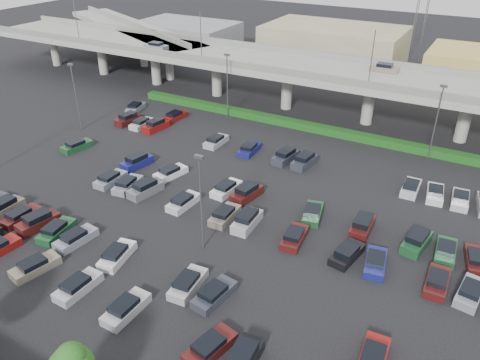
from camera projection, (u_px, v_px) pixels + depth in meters
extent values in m
plane|color=black|center=(242.00, 210.00, 52.77)|extent=(280.00, 280.00, 0.00)
cube|color=gray|center=(340.00, 75.00, 73.59)|extent=(150.00, 13.00, 1.10)
cube|color=slate|center=(327.00, 78.00, 68.31)|extent=(150.00, 0.50, 1.00)
cube|color=slate|center=(353.00, 59.00, 77.83)|extent=(150.00, 0.50, 1.00)
cylinder|color=gray|center=(55.00, 50.00, 103.12)|extent=(1.80, 1.80, 6.70)
cube|color=slate|center=(52.00, 35.00, 101.58)|extent=(2.60, 9.75, 0.50)
cylinder|color=gray|center=(102.00, 58.00, 97.17)|extent=(1.80, 1.80, 6.70)
cube|color=slate|center=(100.00, 43.00, 95.63)|extent=(2.60, 9.75, 0.50)
cylinder|color=gray|center=(156.00, 67.00, 91.22)|extent=(1.80, 1.80, 6.70)
cube|color=slate|center=(154.00, 51.00, 89.68)|extent=(2.60, 9.75, 0.50)
cylinder|color=gray|center=(217.00, 78.00, 85.27)|extent=(1.80, 1.80, 6.70)
cube|color=slate|center=(216.00, 60.00, 83.73)|extent=(2.60, 9.75, 0.50)
cylinder|color=gray|center=(287.00, 90.00, 79.32)|extent=(1.80, 1.80, 6.70)
cube|color=slate|center=(288.00, 71.00, 77.78)|extent=(2.60, 9.75, 0.50)
cylinder|color=gray|center=(368.00, 103.00, 73.37)|extent=(1.80, 1.80, 6.70)
cube|color=slate|center=(371.00, 84.00, 71.83)|extent=(2.60, 9.75, 0.50)
cylinder|color=gray|center=(464.00, 120.00, 67.42)|extent=(1.80, 1.80, 6.70)
cube|color=slate|center=(470.00, 99.00, 65.88)|extent=(2.60, 9.75, 0.50)
cube|color=gray|center=(156.00, 47.00, 85.28)|extent=(4.40, 1.82, 0.82)
cube|color=black|center=(156.00, 44.00, 84.98)|extent=(2.30, 1.60, 0.50)
cube|color=#786C5E|center=(384.00, 69.00, 72.85)|extent=(4.40, 1.82, 0.82)
cube|color=black|center=(385.00, 65.00, 72.54)|extent=(2.30, 1.60, 0.50)
cylinder|color=#4E4F54|center=(77.00, 21.00, 87.97)|extent=(0.14, 0.14, 8.00)
cylinder|color=#4E4F54|center=(201.00, 37.00, 76.07)|extent=(0.14, 0.14, 8.00)
cylinder|color=#4E4F54|center=(372.00, 60.00, 64.16)|extent=(0.14, 0.14, 8.00)
cube|color=gray|center=(131.00, 29.00, 104.07)|extent=(50.93, 30.13, 1.10)
cube|color=slate|center=(131.00, 24.00, 103.55)|extent=(47.34, 22.43, 1.00)
cylinder|color=gray|center=(102.00, 32.00, 119.41)|extent=(1.60, 1.60, 6.70)
cylinder|color=gray|center=(121.00, 41.00, 110.92)|extent=(1.60, 1.60, 6.70)
cylinder|color=gray|center=(143.00, 51.00, 102.44)|extent=(1.60, 1.60, 6.70)
cylinder|color=gray|center=(169.00, 63.00, 93.95)|extent=(1.60, 1.60, 6.70)
cube|color=#134213|center=(321.00, 129.00, 71.53)|extent=(66.00, 1.60, 1.10)
sphere|color=#174813|center=(71.00, 358.00, 29.81)|extent=(2.08, 2.08, 2.08)
cube|color=#786C5E|center=(35.00, 267.00, 43.47)|extent=(2.70, 4.68, 0.82)
cube|color=black|center=(32.00, 263.00, 43.02)|extent=(2.05, 2.58, 0.50)
cube|color=#AFAEB3|center=(78.00, 287.00, 41.14)|extent=(1.94, 4.45, 0.82)
cube|color=black|center=(75.00, 283.00, 40.68)|extent=(1.66, 2.34, 0.50)
cube|color=#AFAEB3|center=(126.00, 309.00, 38.80)|extent=(1.90, 4.43, 0.82)
cube|color=black|center=(124.00, 305.00, 38.34)|extent=(1.65, 2.33, 0.50)
cube|color=#461312|center=(210.00, 348.00, 35.29)|extent=(2.69, 4.68, 0.82)
cube|color=black|center=(209.00, 344.00, 34.83)|extent=(2.04, 2.58, 0.50)
cube|color=black|center=(242.00, 354.00, 33.67)|extent=(1.80, 2.72, 0.65)
cube|color=#786C5E|center=(4.00, 209.00, 51.90)|extent=(1.90, 4.43, 1.05)
cube|color=black|center=(2.00, 203.00, 51.50)|extent=(1.65, 2.63, 0.65)
cube|color=#461312|center=(21.00, 217.00, 50.79)|extent=(1.84, 4.41, 0.82)
cube|color=black|center=(18.00, 213.00, 50.33)|extent=(1.61, 2.31, 0.50)
cube|color=#461312|center=(38.00, 223.00, 49.56)|extent=(2.54, 4.64, 1.05)
cube|color=black|center=(37.00, 217.00, 49.16)|extent=(2.02, 2.83, 0.65)
cube|color=#1B4B27|center=(57.00, 231.00, 48.45)|extent=(2.47, 4.63, 0.82)
cube|color=black|center=(54.00, 227.00, 47.99)|extent=(1.93, 2.52, 0.50)
cube|color=gray|center=(76.00, 239.00, 47.28)|extent=(2.26, 4.56, 0.82)
cube|color=black|center=(73.00, 235.00, 46.82)|extent=(1.83, 2.45, 0.50)
cube|color=white|center=(117.00, 256.00, 44.94)|extent=(2.57, 4.65, 0.82)
cube|color=black|center=(115.00, 252.00, 44.49)|extent=(1.98, 2.55, 0.50)
cube|color=#AFAEB3|center=(188.00, 284.00, 41.44)|extent=(2.19, 4.54, 0.82)
cube|color=black|center=(186.00, 280.00, 40.98)|extent=(1.79, 2.43, 0.50)
cube|color=#30333E|center=(214.00, 295.00, 40.27)|extent=(2.37, 4.60, 0.82)
cube|color=black|center=(213.00, 291.00, 39.81)|extent=(1.89, 2.49, 0.50)
cube|color=maroon|center=(373.00, 359.00, 34.42)|extent=(2.07, 4.50, 0.82)
cube|color=black|center=(373.00, 355.00, 33.96)|extent=(1.73, 2.39, 0.50)
cube|color=gray|center=(111.00, 180.00, 58.00)|extent=(1.85, 4.41, 0.82)
cube|color=black|center=(109.00, 176.00, 57.53)|extent=(1.62, 2.31, 0.50)
cube|color=gray|center=(128.00, 185.00, 56.83)|extent=(2.41, 4.61, 0.82)
cube|color=black|center=(126.00, 181.00, 56.37)|extent=(1.91, 2.50, 0.50)
cube|color=slate|center=(146.00, 190.00, 55.60)|extent=(2.60, 4.66, 1.05)
cube|color=black|center=(145.00, 184.00, 55.20)|extent=(2.05, 2.85, 0.65)
cube|color=silver|center=(184.00, 203.00, 53.32)|extent=(2.07, 4.50, 0.82)
cube|color=black|center=(182.00, 199.00, 52.86)|extent=(1.73, 2.39, 0.50)
cube|color=#786C5E|center=(225.00, 216.00, 50.98)|extent=(1.92, 4.44, 0.82)
cube|color=black|center=(224.00, 212.00, 50.52)|extent=(1.65, 2.34, 0.50)
cube|color=#AFAEB3|center=(247.00, 222.00, 49.76)|extent=(1.98, 4.46, 1.05)
cube|color=black|center=(247.00, 215.00, 49.36)|extent=(1.70, 2.66, 0.65)
cube|color=#461312|center=(295.00, 238.00, 47.48)|extent=(2.25, 4.56, 0.82)
cube|color=black|center=(294.00, 234.00, 47.02)|extent=(1.82, 2.45, 0.50)
cube|color=black|center=(347.00, 254.00, 45.14)|extent=(2.57, 4.65, 0.82)
cube|color=black|center=(347.00, 250.00, 44.68)|extent=(1.98, 2.55, 0.50)
cube|color=navy|center=(375.00, 263.00, 43.97)|extent=(2.49, 4.63, 0.82)
cube|color=black|center=(376.00, 259.00, 43.51)|extent=(1.95, 2.52, 0.50)
cube|color=#461312|center=(437.00, 283.00, 41.63)|extent=(1.88, 4.42, 0.82)
cube|color=black|center=(438.00, 278.00, 41.17)|extent=(1.63, 2.32, 0.50)
cube|color=gray|center=(470.00, 293.00, 40.46)|extent=(2.40, 4.61, 0.82)
cube|color=black|center=(472.00, 289.00, 40.00)|extent=(1.90, 2.50, 0.50)
cube|color=#1B4B27|center=(77.00, 146.00, 66.48)|extent=(2.48, 4.63, 0.82)
cube|color=black|center=(75.00, 143.00, 66.02)|extent=(1.94, 2.52, 0.50)
cube|color=navy|center=(137.00, 163.00, 61.75)|extent=(2.48, 4.63, 1.05)
cube|color=black|center=(136.00, 157.00, 61.35)|extent=(1.98, 2.82, 0.65)
cube|color=white|center=(171.00, 173.00, 59.46)|extent=(2.74, 4.69, 0.82)
cube|color=black|center=(170.00, 170.00, 59.01)|extent=(2.07, 2.59, 0.50)
cube|color=white|center=(227.00, 189.00, 55.96)|extent=(2.18, 4.54, 0.82)
cube|color=black|center=(226.00, 185.00, 55.50)|extent=(1.79, 2.43, 0.50)
cube|color=#461312|center=(247.00, 194.00, 54.73)|extent=(2.51, 4.64, 1.05)
cube|color=black|center=(247.00, 188.00, 54.33)|extent=(2.01, 2.83, 0.65)
cube|color=#1B4B27|center=(313.00, 214.00, 51.28)|extent=(2.74, 4.69, 0.82)
cube|color=black|center=(313.00, 210.00, 50.83)|extent=(2.07, 2.60, 0.50)
cube|color=#461312|center=(362.00, 227.00, 48.89)|extent=(1.95, 4.45, 1.05)
cube|color=black|center=(363.00, 221.00, 48.49)|extent=(1.68, 2.65, 0.65)
cube|color=#1B4B27|center=(416.00, 243.00, 46.55)|extent=(2.50, 4.63, 1.05)
cube|color=black|center=(418.00, 236.00, 46.15)|extent=(1.99, 2.82, 0.65)
cube|color=#1B4B27|center=(445.00, 252.00, 45.44)|extent=(2.09, 4.50, 0.82)
cube|color=black|center=(446.00, 248.00, 44.98)|extent=(1.74, 2.40, 0.50)
cube|color=#461312|center=(476.00, 261.00, 44.27)|extent=(2.60, 4.66, 0.82)
cube|color=black|center=(478.00, 257.00, 43.81)|extent=(2.00, 2.56, 0.50)
cube|color=#461312|center=(129.00, 120.00, 74.80)|extent=(2.37, 4.60, 1.05)
cube|color=black|center=(128.00, 115.00, 74.40)|extent=(1.92, 2.78, 0.65)
cube|color=silver|center=(142.00, 124.00, 73.69)|extent=(1.83, 4.41, 0.82)
cube|color=black|center=(141.00, 121.00, 73.23)|extent=(1.61, 2.30, 0.50)
cube|color=maroon|center=(156.00, 127.00, 72.46)|extent=(2.38, 4.60, 1.05)
cube|color=black|center=(155.00, 122.00, 72.06)|extent=(1.93, 2.79, 0.65)
cube|color=#AFAEB3|center=(216.00, 142.00, 67.84)|extent=(1.83, 4.40, 0.82)
cube|color=black|center=(215.00, 138.00, 67.38)|extent=(1.61, 2.30, 0.50)
cube|color=navy|center=(250.00, 150.00, 65.50)|extent=(2.06, 4.49, 0.82)
cube|color=black|center=(249.00, 146.00, 65.04)|extent=(1.73, 2.39, 0.50)
cube|color=#30333E|center=(285.00, 158.00, 63.11)|extent=(2.42, 4.61, 1.05)
cube|color=black|center=(286.00, 152.00, 62.71)|extent=(1.95, 2.80, 0.65)
cube|color=#30333E|center=(304.00, 162.00, 61.94)|extent=(2.34, 4.59, 1.05)
cube|color=black|center=(305.00, 157.00, 61.54)|extent=(1.91, 2.78, 0.65)
cube|color=silver|center=(411.00, 188.00, 56.15)|extent=(1.90, 4.43, 0.82)
cube|color=black|center=(411.00, 184.00, 55.69)|extent=(1.64, 2.33, 0.50)
cube|color=white|center=(435.00, 194.00, 54.98)|extent=(2.36, 4.59, 0.82)
cube|color=black|center=(436.00, 190.00, 54.52)|extent=(1.88, 2.48, 0.50)
cube|color=silver|center=(460.00, 200.00, 53.81)|extent=(2.14, 4.52, 0.82)
cube|color=black|center=(461.00, 196.00, 53.35)|extent=(1.77, 2.41, 0.50)
cube|color=gray|center=(136.00, 108.00, 79.83)|extent=(2.85, 4.71, 0.82)
cube|color=black|center=(135.00, 105.00, 79.37)|extent=(2.12, 2.63, 0.50)
cube|color=maroon|center=(175.00, 117.00, 76.32)|extent=(2.08, 4.50, 0.82)
cube|color=black|center=(174.00, 114.00, 75.86)|extent=(1.74, 2.39, 0.50)
cylinder|color=#4E4F54|center=(76.00, 99.00, 70.44)|extent=(0.18, 0.18, 10.00)
cube|color=#4E4F54|center=(70.00, 65.00, 67.92)|extent=(0.90, 0.38, 0.30)
cylinder|color=#4E4F54|center=(227.00, 87.00, 75.40)|extent=(0.18, 0.18, 10.00)
cube|color=#4E4F54|center=(227.00, 55.00, 72.88)|extent=(0.90, 0.38, 0.30)
cylinder|color=#4E4F54|center=(436.00, 124.00, 61.79)|extent=(0.18, 0.18, 10.00)
cube|color=#4E4F54|center=(444.00, 86.00, 59.27)|extent=(0.90, 0.38, 0.30)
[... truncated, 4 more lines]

